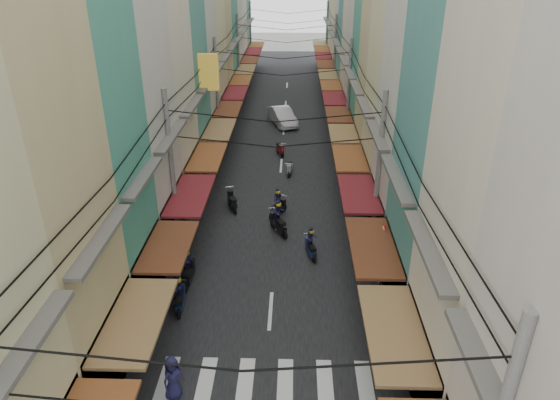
% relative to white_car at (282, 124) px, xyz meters
% --- Properties ---
extents(ground, '(160.00, 160.00, 0.00)m').
position_rel_white_car_xyz_m(ground, '(0.16, -23.54, 0.00)').
color(ground, slate).
rests_on(ground, ground).
extents(road, '(10.00, 80.00, 0.02)m').
position_rel_white_car_xyz_m(road, '(0.16, -3.54, 0.01)').
color(road, black).
rests_on(road, ground).
extents(sidewalk_left, '(3.00, 80.00, 0.06)m').
position_rel_white_car_xyz_m(sidewalk_left, '(-6.34, -3.54, 0.03)').
color(sidewalk_left, gray).
rests_on(sidewalk_left, ground).
extents(sidewalk_right, '(3.00, 80.00, 0.06)m').
position_rel_white_car_xyz_m(sidewalk_right, '(6.66, -3.54, 0.03)').
color(sidewalk_right, gray).
rests_on(sidewalk_right, ground).
extents(crosswalk, '(7.55, 2.40, 0.01)m').
position_rel_white_car_xyz_m(crosswalk, '(0.16, -29.54, 0.03)').
color(crosswalk, silver).
rests_on(crosswalk, ground).
extents(building_row_left, '(7.80, 67.67, 23.70)m').
position_rel_white_car_xyz_m(building_row_left, '(-7.76, -6.98, 9.78)').
color(building_row_left, beige).
rests_on(building_row_left, ground).
extents(building_row_right, '(7.80, 68.98, 22.59)m').
position_rel_white_car_xyz_m(building_row_right, '(8.08, -7.10, 9.41)').
color(building_row_right, '#408D77').
rests_on(building_row_right, ground).
extents(utility_poles, '(10.20, 66.13, 8.20)m').
position_rel_white_car_xyz_m(utility_poles, '(0.16, -8.53, 6.59)').
color(utility_poles, gray).
rests_on(utility_poles, ground).
extents(white_car, '(5.59, 3.65, 1.84)m').
position_rel_white_car_xyz_m(white_car, '(0.00, 0.00, 0.00)').
color(white_car, silver).
rests_on(white_car, ground).
extents(bicycle, '(1.55, 0.71, 1.03)m').
position_rel_white_car_xyz_m(bicycle, '(7.66, -26.35, 0.00)').
color(bicycle, black).
rests_on(bicycle, ground).
extents(moving_scooters, '(6.11, 19.87, 1.92)m').
position_rel_white_car_xyz_m(moving_scooters, '(-1.02, -19.22, 0.52)').
color(moving_scooters, black).
rests_on(moving_scooters, ground).
extents(parked_scooters, '(13.10, 12.87, 0.99)m').
position_rel_white_car_xyz_m(parked_scooters, '(3.72, -26.94, 0.48)').
color(parked_scooters, black).
rests_on(parked_scooters, ground).
extents(pedestrians, '(13.01, 19.91, 2.15)m').
position_rel_white_car_xyz_m(pedestrians, '(-4.68, -19.96, 1.02)').
color(pedestrians, black).
rests_on(pedestrians, ground).
extents(market_umbrella, '(2.23, 2.23, 2.35)m').
position_rel_white_car_xyz_m(market_umbrella, '(5.91, -28.43, 2.07)').
color(market_umbrella, '#B2B2B7').
rests_on(market_umbrella, ground).
extents(traffic_sign, '(0.10, 0.71, 3.23)m').
position_rel_white_car_xyz_m(traffic_sign, '(4.94, -23.72, 2.39)').
color(traffic_sign, gray).
rests_on(traffic_sign, ground).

